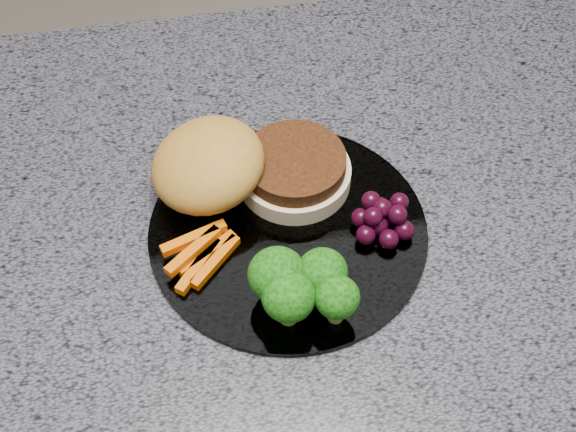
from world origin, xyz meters
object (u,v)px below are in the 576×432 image
at_px(plate, 288,231).
at_px(grape_bunch, 383,218).
at_px(island_cabinet, 201,423).
at_px(burger, 239,170).

distance_m(plate, grape_bunch, 0.09).
distance_m(island_cabinet, grape_bunch, 0.53).
bearing_deg(grape_bunch, burger, 150.39).
height_order(island_cabinet, burger, burger).
height_order(plate, burger, burger).
relative_size(plate, grape_bunch, 4.45).
bearing_deg(burger, plate, -63.51).
bearing_deg(burger, island_cabinet, -168.69).
xyz_separation_m(plate, grape_bunch, (0.09, -0.01, 0.02)).
relative_size(plate, burger, 1.29).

